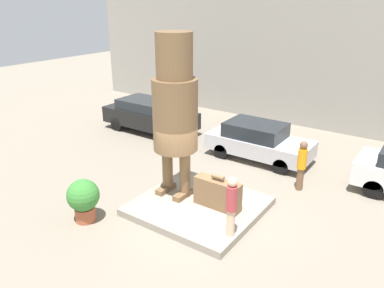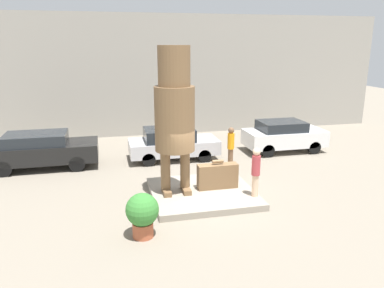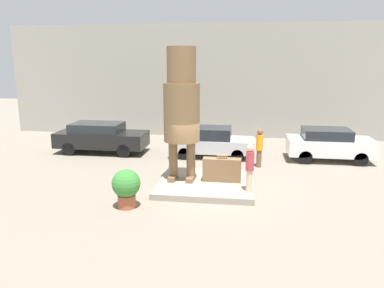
{
  "view_description": "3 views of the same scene",
  "coord_description": "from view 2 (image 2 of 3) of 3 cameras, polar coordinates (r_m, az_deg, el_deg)",
  "views": [
    {
      "loc": [
        5.68,
        -8.47,
        6.2
      ],
      "look_at": [
        -0.14,
        -0.18,
        2.23
      ],
      "focal_mm": 35.0,
      "sensor_mm": 36.0,
      "label": 1
    },
    {
      "loc": [
        -3.26,
        -12.21,
        5.4
      ],
      "look_at": [
        -0.38,
        0.06,
        1.98
      ],
      "focal_mm": 35.0,
      "sensor_mm": 36.0,
      "label": 2
    },
    {
      "loc": [
        1.41,
        -13.79,
        4.85
      ],
      "look_at": [
        -0.55,
        -0.03,
        1.7
      ],
      "focal_mm": 35.0,
      "sensor_mm": 36.0,
      "label": 3
    }
  ],
  "objects": [
    {
      "name": "parked_car_black",
      "position": [
        17.75,
        -21.97,
        -0.77
      ],
      "size": [
        4.73,
        1.89,
        1.59
      ],
      "color": "black",
      "rests_on": "ground_plane"
    },
    {
      "name": "worker_hivis",
      "position": [
        16.79,
        5.94,
        -0.15
      ],
      "size": [
        0.3,
        0.3,
        1.78
      ],
      "color": "brown",
      "rests_on": "ground_plane"
    },
    {
      "name": "parked_car_white",
      "position": [
        19.61,
        13.78,
        1.3
      ],
      "size": [
        4.02,
        1.84,
        1.57
      ],
      "color": "silver",
      "rests_on": "ground_plane"
    },
    {
      "name": "parked_car_silver",
      "position": [
        17.76,
        -3.01,
        0.14
      ],
      "size": [
        4.19,
        1.8,
        1.51
      ],
      "color": "#B7B7BC",
      "rests_on": "ground_plane"
    },
    {
      "name": "ground_plane",
      "position": [
        13.74,
        1.62,
        -7.94
      ],
      "size": [
        60.0,
        60.0,
        0.0
      ],
      "primitive_type": "plane",
      "color": "gray"
    },
    {
      "name": "planter_pot",
      "position": [
        10.84,
        -7.57,
        -10.35
      ],
      "size": [
        0.95,
        0.95,
        1.32
      ],
      "color": "#AD5638",
      "rests_on": "ground_plane"
    },
    {
      "name": "tourist",
      "position": [
        13.02,
        9.7,
        -3.97
      ],
      "size": [
        0.29,
        0.29,
        1.73
      ],
      "color": "beige",
      "rests_on": "pedestal"
    },
    {
      "name": "building_backdrop",
      "position": [
        22.62,
        -4.95,
        10.36
      ],
      "size": [
        28.0,
        0.6,
        7.03
      ],
      "color": "gray",
      "rests_on": "ground_plane"
    },
    {
      "name": "giant_suitcase",
      "position": [
        13.75,
        3.91,
        -4.88
      ],
      "size": [
        1.48,
        0.42,
        1.08
      ],
      "color": "brown",
      "rests_on": "pedestal"
    },
    {
      "name": "statue_figure",
      "position": [
        12.74,
        -2.67,
        5.28
      ],
      "size": [
        1.38,
        1.38,
        5.1
      ],
      "color": "brown",
      "rests_on": "pedestal"
    },
    {
      "name": "pedestal",
      "position": [
        13.7,
        1.63,
        -7.51
      ],
      "size": [
        3.66,
        3.47,
        0.23
      ],
      "color": "gray",
      "rests_on": "ground_plane"
    }
  ]
}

